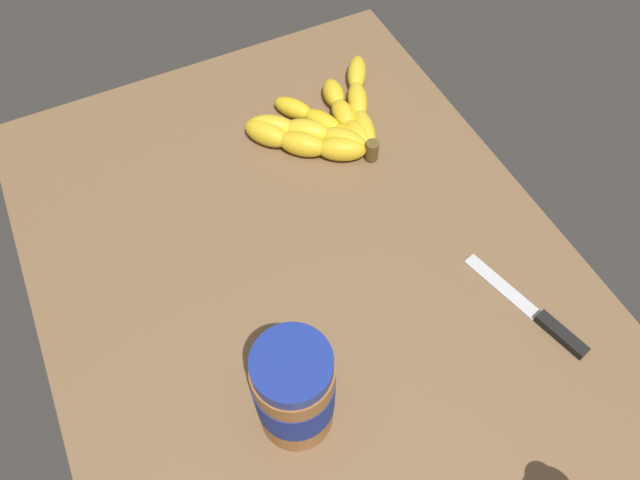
% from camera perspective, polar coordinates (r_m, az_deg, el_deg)
% --- Properties ---
extents(ground_plane, '(0.95, 0.68, 0.04)m').
position_cam_1_polar(ground_plane, '(0.78, -0.32, -5.15)').
color(ground_plane, brown).
extents(banana_bunch, '(0.21, 0.25, 0.04)m').
position_cam_1_polar(banana_bunch, '(0.91, 0.48, 11.11)').
color(banana_bunch, yellow).
rests_on(banana_bunch, ground_plane).
extents(peanut_butter_jar, '(0.08, 0.08, 0.16)m').
position_cam_1_polar(peanut_butter_jar, '(0.63, -2.48, -14.40)').
color(peanut_butter_jar, '#9E602D').
rests_on(peanut_butter_jar, ground_plane).
extents(butter_knife, '(0.18, 0.06, 0.01)m').
position_cam_1_polar(butter_knife, '(0.79, 20.06, -6.62)').
color(butter_knife, silver).
rests_on(butter_knife, ground_plane).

